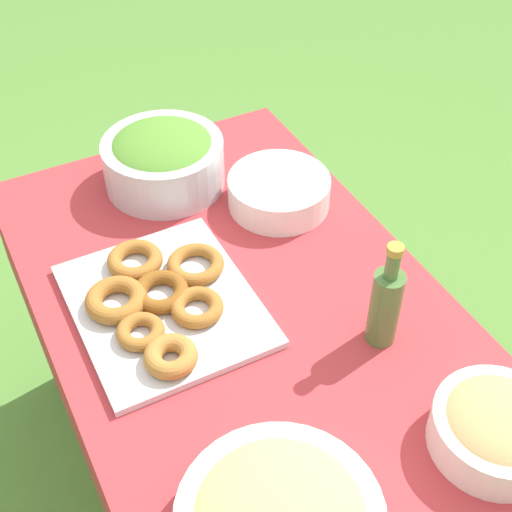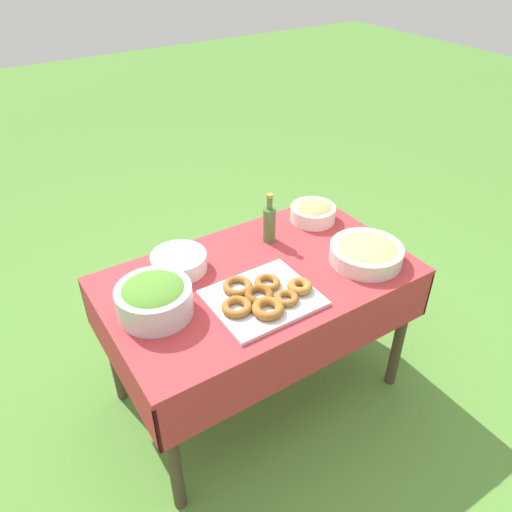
% 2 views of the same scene
% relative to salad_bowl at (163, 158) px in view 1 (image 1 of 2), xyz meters
% --- Properties ---
extents(ground_plane, '(14.00, 14.00, 0.00)m').
position_rel_salad_bowl_xyz_m(ground_plane, '(0.45, -0.01, -0.77)').
color(ground_plane, '#568C38').
extents(picnic_table, '(1.27, 0.76, 0.70)m').
position_rel_salad_bowl_xyz_m(picnic_table, '(0.45, -0.01, -0.17)').
color(picnic_table, '#B73338').
rests_on(picnic_table, ground_plane).
extents(salad_bowl, '(0.28, 0.28, 0.14)m').
position_rel_salad_bowl_xyz_m(salad_bowl, '(0.00, 0.00, 0.00)').
color(salad_bowl, silver).
rests_on(salad_bowl, picnic_table).
extents(donut_platter, '(0.41, 0.34, 0.05)m').
position_rel_salad_bowl_xyz_m(donut_platter, '(0.37, -0.16, -0.05)').
color(donut_platter, silver).
rests_on(donut_platter, picnic_table).
extents(plate_stack, '(0.23, 0.23, 0.07)m').
position_rel_salad_bowl_xyz_m(plate_stack, '(0.19, 0.20, -0.04)').
color(plate_stack, white).
rests_on(plate_stack, picnic_table).
extents(olive_oil_bottle, '(0.06, 0.06, 0.23)m').
position_rel_salad_bowl_xyz_m(olive_oil_bottle, '(0.63, 0.18, 0.02)').
color(olive_oil_bottle, '#4C7238').
rests_on(olive_oil_bottle, picnic_table).
extents(bread_bowl, '(0.21, 0.21, 0.09)m').
position_rel_salad_bowl_xyz_m(bread_bowl, '(0.90, 0.21, -0.03)').
color(bread_bowl, white).
rests_on(bread_bowl, picnic_table).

